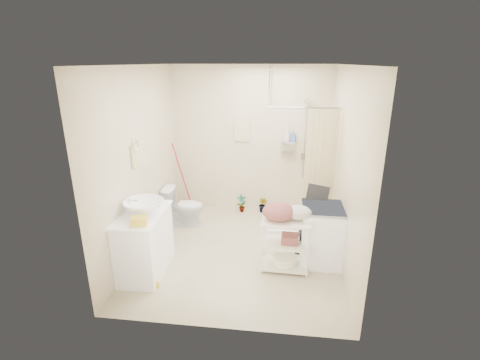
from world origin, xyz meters
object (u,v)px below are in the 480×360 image
Objects in this scene: toilet at (184,206)px; vanity at (145,243)px; laundry_rack at (286,240)px; washing_machine at (321,234)px.

vanity is at bearing 175.27° from toilet.
laundry_rack is at bearing -123.73° from toilet.
washing_machine is 0.95× the size of laundry_rack.
washing_machine reaches higher than toilet.
washing_machine is (2.30, 0.52, -0.01)m from vanity.
vanity is 2.36m from washing_machine.
laundry_rack reaches higher than vanity.
laundry_rack is (1.81, 0.28, 0.01)m from vanity.
vanity is 1.42m from toilet.
toilet is 2.04m from laundry_rack.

